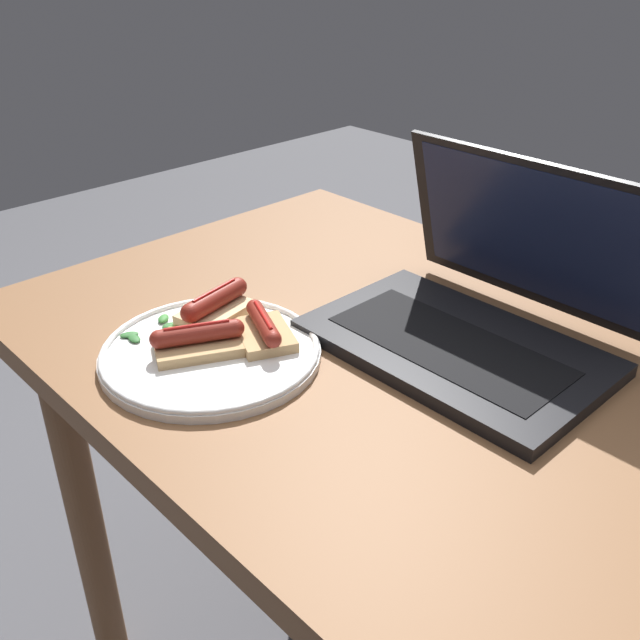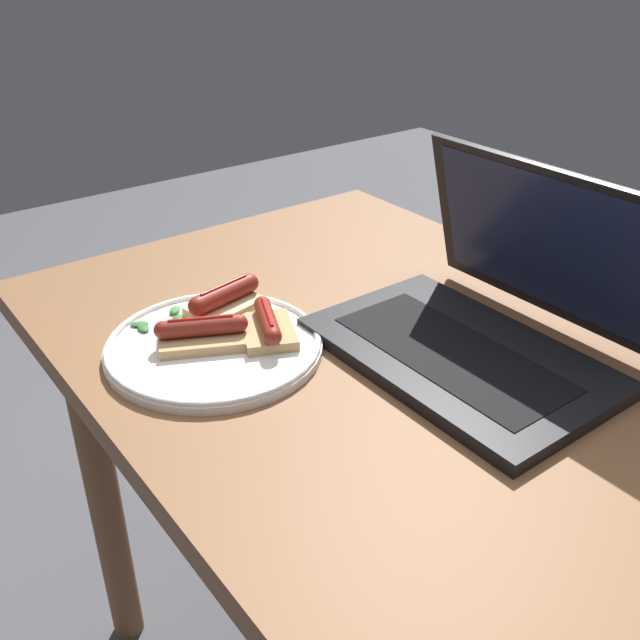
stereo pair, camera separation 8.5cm
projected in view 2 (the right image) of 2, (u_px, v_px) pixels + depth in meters
name	position (u px, v px, depth m)	size (l,w,h in m)	color
desk	(394.00, 428.00, 0.96)	(1.04, 0.72, 0.77)	brown
laptop	(484.00, 322.00, 0.89)	(0.37, 0.29, 0.23)	black
plate	(214.00, 345.00, 0.90)	(0.28, 0.28, 0.02)	white
sausage_toast_left	(202.00, 333.00, 0.89)	(0.11, 0.12, 0.04)	tan
sausage_toast_middle	(225.00, 302.00, 0.96)	(0.08, 0.12, 0.05)	#D6B784
sausage_toast_right	(268.00, 327.00, 0.91)	(0.11, 0.10, 0.04)	tan
salad_pile	(164.00, 320.00, 0.95)	(0.06, 0.08, 0.01)	#387A33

